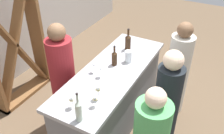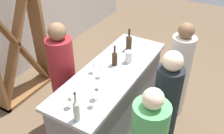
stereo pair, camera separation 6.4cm
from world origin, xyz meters
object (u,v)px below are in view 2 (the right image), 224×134
at_px(wine_glass_far_left, 101,69).
at_px(person_center_guest, 178,73).
at_px(water_pitcher, 129,57).
at_px(wine_rack, 15,43).
at_px(wine_glass_near_left, 94,99).
at_px(wine_bottle_second_left_amber_brown, 115,58).
at_px(wine_bottle_leftmost_clear_pale, 76,110).
at_px(wine_glass_near_right, 70,99).
at_px(person_right_guest, 165,110).
at_px(wine_glass_near_center, 97,89).
at_px(wine_glass_far_center, 94,65).
at_px(person_server_behind, 64,80).
at_px(wine_bottle_center_amber_brown, 129,42).

distance_m(wine_glass_far_left, person_center_guest, 1.27).
bearing_deg(person_center_guest, water_pitcher, 25.70).
distance_m(wine_rack, wine_glass_near_left, 1.90).
height_order(wine_rack, wine_bottle_second_left_amber_brown, wine_rack).
relative_size(wine_bottle_leftmost_clear_pale, wine_bottle_second_left_amber_brown, 1.22).
bearing_deg(person_center_guest, wine_glass_near_right, 50.46).
relative_size(water_pitcher, person_right_guest, 0.11).
bearing_deg(person_right_guest, person_center_guest, -100.02).
bearing_deg(wine_glass_near_center, wine_glass_near_left, -163.88).
relative_size(wine_glass_far_left, wine_glass_far_center, 1.06).
bearing_deg(person_center_guest, wine_glass_near_center, 52.44).
bearing_deg(wine_glass_near_right, person_server_behind, 46.41).
xyz_separation_m(wine_glass_near_center, person_server_behind, (0.31, 0.76, -0.37)).
bearing_deg(water_pitcher, wine_bottle_center_amber_brown, 26.11).
height_order(wine_glass_near_center, wine_glass_far_left, wine_glass_near_center).
distance_m(wine_rack, person_server_behind, 1.05).
bearing_deg(wine_glass_near_center, wine_bottle_center_amber_brown, 9.15).
bearing_deg(wine_glass_near_left, wine_glass_near_center, 16.12).
relative_size(wine_bottle_center_amber_brown, wine_glass_far_left, 2.17).
xyz_separation_m(wine_glass_near_left, wine_glass_far_center, (0.52, 0.34, 0.00)).
bearing_deg(wine_bottle_second_left_amber_brown, person_server_behind, 121.08).
bearing_deg(wine_glass_far_center, wine_bottle_leftmost_clear_pale, -158.22).
distance_m(wine_bottle_center_amber_brown, wine_glass_near_center, 1.14).
xyz_separation_m(wine_glass_near_center, wine_glass_near_right, (-0.25, 0.17, -0.02)).
bearing_deg(wine_glass_near_center, person_server_behind, 67.54).
bearing_deg(wine_glass_far_center, person_center_guest, -42.56).
xyz_separation_m(wine_rack, wine_bottle_leftmost_clear_pale, (-0.81, -1.78, 0.13)).
bearing_deg(wine_bottle_leftmost_clear_pale, wine_rack, 65.37).
bearing_deg(water_pitcher, wine_glass_near_center, -177.66).
bearing_deg(person_right_guest, wine_glass_near_center, 19.24).
distance_m(wine_glass_near_center, wine_glass_far_left, 0.40).
bearing_deg(wine_glass_near_left, person_right_guest, -46.26).
height_order(wine_bottle_center_amber_brown, person_server_behind, person_server_behind).
bearing_deg(wine_glass_near_left, wine_rack, 72.56).
distance_m(wine_bottle_second_left_amber_brown, wine_glass_near_right, 0.92).
relative_size(wine_glass_near_right, water_pitcher, 0.95).
distance_m(water_pitcher, person_center_guest, 0.85).
bearing_deg(water_pitcher, wine_rack, 102.23).
relative_size(wine_bottle_leftmost_clear_pale, person_center_guest, 0.23).
xyz_separation_m(wine_bottle_center_amber_brown, person_server_behind, (-0.81, 0.58, -0.37)).
relative_size(wine_glass_near_right, person_server_behind, 0.10).
bearing_deg(wine_glass_near_center, wine_bottle_leftmost_clear_pale, -179.88).
xyz_separation_m(wine_glass_far_left, person_center_guest, (0.97, -0.72, -0.40)).
distance_m(wine_bottle_center_amber_brown, wine_glass_near_left, 1.27).
bearing_deg(person_right_guest, wine_bottle_center_amber_brown, -55.36).
xyz_separation_m(wine_bottle_second_left_amber_brown, wine_bottle_center_amber_brown, (0.45, 0.02, 0.02)).
distance_m(wine_rack, wine_glass_far_center, 1.47).
distance_m(wine_bottle_second_left_amber_brown, wine_glass_near_center, 0.69).
xyz_separation_m(wine_glass_near_right, person_server_behind, (0.56, 0.59, -0.35)).
distance_m(wine_glass_near_center, water_pitcher, 0.83).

